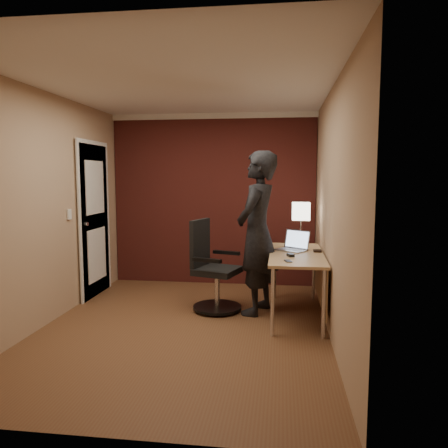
{
  "coord_description": "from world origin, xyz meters",
  "views": [
    {
      "loc": [
        1.0,
        -4.4,
        1.6
      ],
      "look_at": [
        0.35,
        0.55,
        1.05
      ],
      "focal_mm": 35.0,
      "sensor_mm": 36.0,
      "label": 1
    }
  ],
  "objects": [
    {
      "name": "phone",
      "position": [
        1.08,
        0.04,
        0.73
      ],
      "size": [
        0.09,
        0.13,
        0.01
      ],
      "primitive_type": "cube",
      "rotation": [
        0.0,
        0.0,
        0.27
      ],
      "color": "black",
      "rests_on": "desk"
    },
    {
      "name": "room",
      "position": [
        -0.27,
        1.54,
        1.37
      ],
      "size": [
        4.0,
        4.0,
        4.0
      ],
      "color": "brown",
      "rests_on": "ground"
    },
    {
      "name": "mouse",
      "position": [
        1.11,
        0.33,
        0.75
      ],
      "size": [
        0.09,
        0.11,
        0.03
      ],
      "primitive_type": "cube",
      "rotation": [
        0.0,
        0.0,
        0.33
      ],
      "color": "black",
      "rests_on": "desk"
    },
    {
      "name": "desk_lamp",
      "position": [
        1.25,
        1.2,
        1.15
      ],
      "size": [
        0.22,
        0.22,
        0.54
      ],
      "color": "silver",
      "rests_on": "desk"
    },
    {
      "name": "wallet",
      "position": [
        1.42,
        0.66,
        0.74
      ],
      "size": [
        0.09,
        0.11,
        0.02
      ],
      "primitive_type": "cube",
      "rotation": [
        0.0,
        0.0,
        -0.0
      ],
      "color": "black",
      "rests_on": "desk"
    },
    {
      "name": "desk",
      "position": [
        1.25,
        0.55,
        0.6
      ],
      "size": [
        0.6,
        1.5,
        0.73
      ],
      "color": "tan",
      "rests_on": "ground"
    },
    {
      "name": "office_chair",
      "position": [
        0.2,
        0.63,
        0.47
      ],
      "size": [
        0.6,
        0.66,
        1.06
      ],
      "color": "black",
      "rests_on": "ground"
    },
    {
      "name": "person",
      "position": [
        0.73,
        0.61,
        0.94
      ],
      "size": [
        0.63,
        0.79,
        1.89
      ],
      "primitive_type": "imported",
      "rotation": [
        0.0,
        0.0,
        -1.87
      ],
      "color": "black",
      "rests_on": "ground"
    },
    {
      "name": "laptop",
      "position": [
        1.16,
        0.74,
        0.79
      ],
      "size": [
        0.42,
        0.4,
        0.23
      ],
      "color": "silver",
      "rests_on": "desk"
    }
  ]
}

